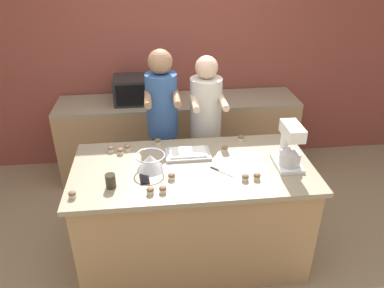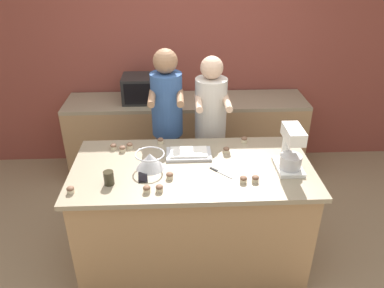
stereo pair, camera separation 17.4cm
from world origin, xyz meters
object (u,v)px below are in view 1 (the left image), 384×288
object	(u,v)px
mixing_bowl	(151,162)
cell_phone	(145,179)
drinking_glass	(111,181)
cupcake_3	(127,147)
microwave_oven	(135,90)
knife	(220,171)
cupcake_5	(163,189)
baking_tray	(188,154)
cupcake_6	(150,191)
cupcake_2	(111,149)
cupcake_1	(225,149)
person_right	(205,132)
cupcake_4	(241,138)
cupcake_7	(245,177)
cupcake_0	(158,142)
stand_mixer	(290,148)
cupcake_10	(120,151)
person_left	(163,130)
cupcake_11	(172,176)
cupcake_8	(257,176)
cupcake_9	(72,194)

from	to	relation	value
mixing_bowl	cell_phone	world-z (taller)	mixing_bowl
drinking_glass	cupcake_3	distance (m)	0.56
microwave_oven	knife	xyz separation A→B (m)	(0.70, -1.59, -0.13)
cupcake_3	cupcake_5	bearing A→B (deg)	-66.91
baking_tray	cupcake_6	bearing A→B (deg)	-122.23
knife	cupcake_2	bearing A→B (deg)	154.86
knife	cupcake_1	world-z (taller)	cupcake_1
baking_tray	cupcake_3	distance (m)	0.54
drinking_glass	cupcake_5	world-z (taller)	drinking_glass
person_right	cupcake_1	xyz separation A→B (m)	(0.09, -0.54, 0.10)
cupcake_4	cupcake_7	xyz separation A→B (m)	(-0.11, -0.64, 0.00)
cupcake_5	cupcake_7	bearing A→B (deg)	7.73
microwave_oven	cupcake_7	distance (m)	1.94
mixing_bowl	cupcake_0	world-z (taller)	mixing_bowl
stand_mixer	knife	world-z (taller)	stand_mixer
cupcake_10	mixing_bowl	bearing A→B (deg)	-47.54
person_left	cupcake_11	distance (m)	0.92
person_right	drinking_glass	xyz separation A→B (m)	(-0.85, -0.97, 0.13)
person_left	cupcake_10	size ratio (longest dim) A/B	31.45
baking_tray	cupcake_8	xyz separation A→B (m)	(0.49, -0.42, 0.01)
knife	cupcake_11	size ratio (longest dim) A/B	3.07
baking_tray	cell_phone	size ratio (longest dim) A/B	2.54
stand_mixer	cupcake_0	world-z (taller)	stand_mixer
cell_phone	cupcake_5	size ratio (longest dim) A/B	2.73
baking_tray	mixing_bowl	bearing A→B (deg)	-149.63
cupcake_0	cupcake_10	distance (m)	0.35
stand_mixer	cell_phone	size ratio (longest dim) A/B	2.46
cupcake_0	cupcake_6	xyz separation A→B (m)	(-0.08, -0.75, 0.00)
stand_mixer	cupcake_2	xyz separation A→B (m)	(-1.45, 0.38, -0.14)
cupcake_8	cupcake_4	bearing A→B (deg)	88.04
cupcake_9	cupcake_11	bearing A→B (deg)	12.16
person_left	cupcake_2	distance (m)	0.64
baking_tray	knife	xyz separation A→B (m)	(0.23, -0.28, -0.02)
cupcake_6	knife	bearing A→B (deg)	23.14
cupcake_7	person_left	bearing A→B (deg)	120.39
microwave_oven	cupcake_5	world-z (taller)	microwave_oven
cupcake_0	cupcake_9	distance (m)	0.96
cupcake_6	cupcake_9	world-z (taller)	same
cupcake_9	cupcake_10	distance (m)	0.67
microwave_oven	cupcake_6	xyz separation A→B (m)	(0.15, -1.83, -0.10)
stand_mixer	cupcake_5	bearing A→B (deg)	-165.54
cupcake_1	cupcake_8	xyz separation A→B (m)	(0.16, -0.45, 0.00)
microwave_oven	cupcake_8	world-z (taller)	microwave_oven
cupcake_1	baking_tray	bearing A→B (deg)	-174.18
cupcake_6	cupcake_9	xyz separation A→B (m)	(-0.55, 0.02, 0.00)
cupcake_4	cupcake_7	size ratio (longest dim) A/B	1.00
person_left	drinking_glass	size ratio (longest dim) A/B	15.95
stand_mixer	cupcake_5	size ratio (longest dim) A/B	6.70
mixing_bowl	cupcake_0	bearing A→B (deg)	80.47
person_right	cupcake_7	bearing A→B (deg)	-80.81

